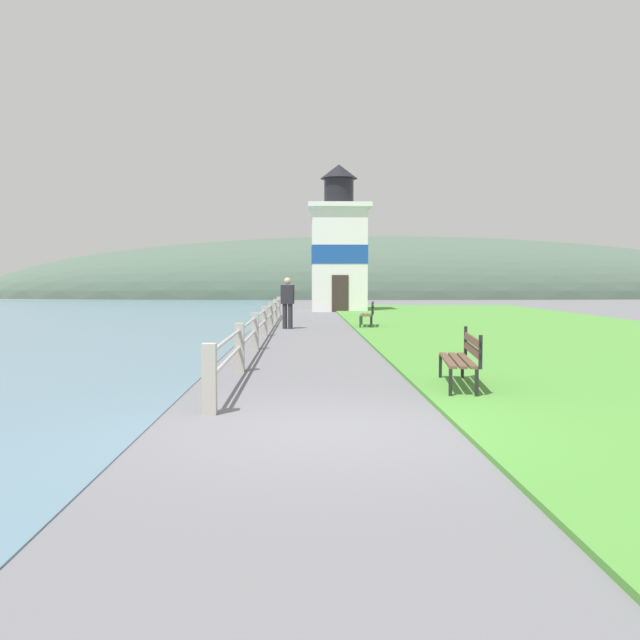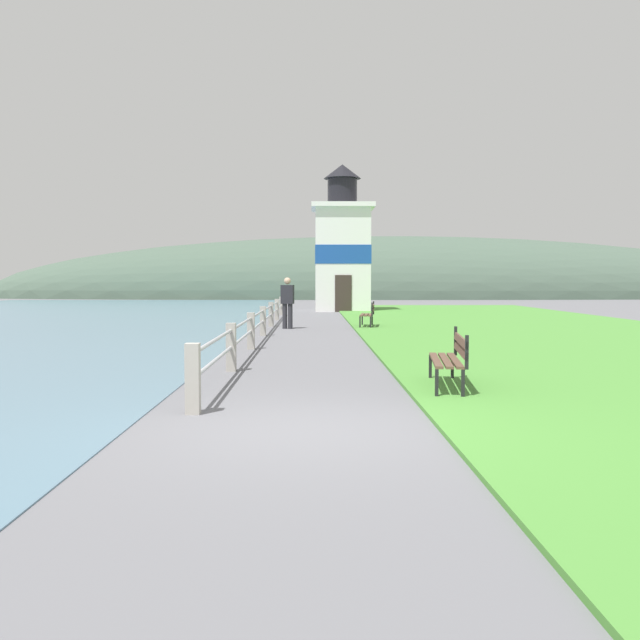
{
  "view_description": "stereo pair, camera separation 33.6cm",
  "coord_description": "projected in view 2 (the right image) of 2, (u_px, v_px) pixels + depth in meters",
  "views": [
    {
      "loc": [
        -0.24,
        -8.09,
        1.72
      ],
      "look_at": [
        0.36,
        17.29,
        0.3
      ],
      "focal_mm": 40.0,
      "sensor_mm": 36.0,
      "label": 1
    },
    {
      "loc": [
        0.1,
        -8.09,
        1.72
      ],
      "look_at": [
        0.36,
        17.29,
        0.3
      ],
      "focal_mm": 40.0,
      "sensor_mm": 36.0,
      "label": 2
    }
  ],
  "objects": [
    {
      "name": "ground_plane",
      "position": [
        304.0,
        430.0,
        8.17
      ],
      "size": [
        160.0,
        160.0,
        0.0
      ],
      "primitive_type": "plane",
      "color": "slate"
    },
    {
      "name": "park_bench_midway",
      "position": [
        369.0,
        313.0,
        25.71
      ],
      "size": [
        0.66,
        1.67,
        0.94
      ],
      "rotation": [
        0.0,
        0.0,
        3.02
      ],
      "color": "brown",
      "rests_on": "ground_plane"
    },
    {
      "name": "lighthouse",
      "position": [
        342.0,
        249.0,
        39.85
      ],
      "size": [
        3.45,
        3.45,
        8.16
      ],
      "color": "white",
      "rests_on": "ground_plane"
    },
    {
      "name": "park_bench_near",
      "position": [
        451.0,
        356.0,
        11.11
      ],
      "size": [
        0.7,
        2.02,
        0.94
      ],
      "rotation": [
        0.0,
        0.0,
        3.02
      ],
      "color": "brown",
      "rests_on": "ground_plane"
    },
    {
      "name": "seawall_railing",
      "position": [
        263.0,
        319.0,
        22.02
      ],
      "size": [
        0.18,
        26.01,
        0.91
      ],
      "color": "#A8A399",
      "rests_on": "ground_plane"
    },
    {
      "name": "distant_hillside",
      "position": [
        393.0,
        298.0,
        69.72
      ],
      "size": [
        80.0,
        16.0,
        12.0
      ],
      "color": "#475B4C",
      "rests_on": "ground_plane"
    },
    {
      "name": "person_strolling",
      "position": [
        287.0,
        301.0,
        25.2
      ],
      "size": [
        0.49,
        0.34,
        1.82
      ],
      "rotation": [
        0.0,
        0.0,
        1.34
      ],
      "color": "#28282D",
      "rests_on": "ground_plane"
    },
    {
      "name": "grass_verge",
      "position": [
        533.0,
        330.0,
        24.0
      ],
      "size": [
        12.0,
        47.34,
        0.06
      ],
      "color": "#4C8E38",
      "rests_on": "ground_plane"
    }
  ]
}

